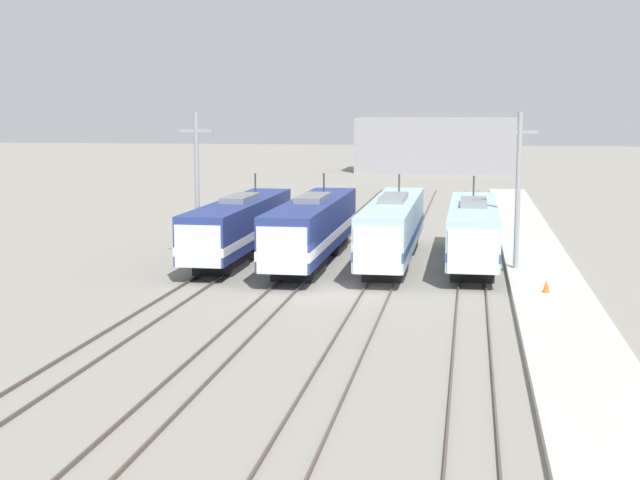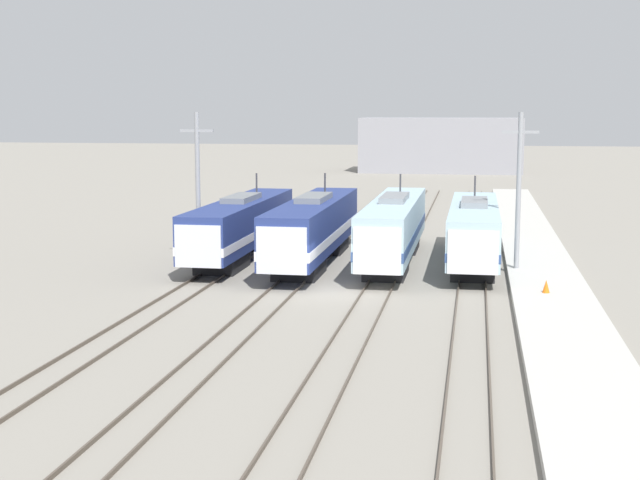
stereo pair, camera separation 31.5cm
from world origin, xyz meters
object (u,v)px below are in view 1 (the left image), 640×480
catenary_tower_left (197,186)px  catenary_tower_right (518,190)px  locomotive_far_right (473,232)px  locomotive_far_left (239,227)px  locomotive_center_right (393,229)px  traffic_cone (546,286)px  locomotive_center_left (312,229)px

catenary_tower_left → catenary_tower_right: same height
locomotive_far_right → locomotive_far_left: bearing=-179.1°
locomotive_far_left → locomotive_center_right: locomotive_center_right is taller
traffic_cone → locomotive_center_left: bearing=148.1°
locomotive_far_left → catenary_tower_right: (17.11, -2.55, 2.79)m
locomotive_center_right → catenary_tower_left: catenary_tower_left is taller
locomotive_far_right → catenary_tower_left: bearing=-170.5°
catenary_tower_left → catenary_tower_right: 19.01m
locomotive_center_left → traffic_cone: bearing=-31.9°
catenary_tower_left → catenary_tower_right: (19.01, 0.00, 0.00)m
traffic_cone → catenary_tower_left: bearing=161.2°
locomotive_center_right → catenary_tower_right: catenary_tower_right is taller
catenary_tower_left → locomotive_far_left: bearing=53.3°
locomotive_far_right → catenary_tower_left: catenary_tower_left is taller
locomotive_far_left → locomotive_far_right: 14.65m
locomotive_far_left → locomotive_center_left: locomotive_center_left is taller
locomotive_center_right → traffic_cone: locomotive_center_right is taller
catenary_tower_right → locomotive_far_left: bearing=171.5°
catenary_tower_left → locomotive_center_left: bearing=12.4°
locomotive_center_right → catenary_tower_left: size_ratio=2.06×
locomotive_far_right → traffic_cone: 10.39m
locomotive_far_right → catenary_tower_right: (2.47, -2.77, 2.81)m
locomotive_far_left → locomotive_center_left: 5.00m
locomotive_far_left → catenary_tower_left: (-1.90, -2.55, 2.79)m
locomotive_center_right → traffic_cone: 12.77m
locomotive_center_right → traffic_cone: bearing=-47.8°
locomotive_far_left → locomotive_center_right: size_ratio=0.96×
locomotive_far_left → locomotive_center_right: bearing=-0.0°
catenary_tower_right → traffic_cone: catenary_tower_right is taller
locomotive_far_right → traffic_cone: bearing=-69.3°
locomotive_center_right → catenary_tower_right: size_ratio=2.06×
locomotive_far_left → traffic_cone: (18.28, -9.41, -1.39)m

